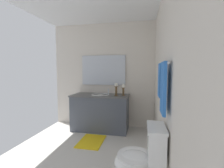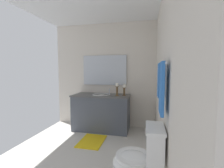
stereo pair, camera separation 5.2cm
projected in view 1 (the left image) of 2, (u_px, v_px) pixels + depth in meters
The scene contains 13 objects.
floor at pixel (77, 160), 2.31m from camera, with size 3.10×2.46×0.02m, color beige.
wall_back at pixel (165, 79), 1.97m from camera, with size 3.10×0.04×2.45m, color silver.
wall_left at pixel (103, 75), 3.72m from camera, with size 0.04×2.46×2.45m, color silver.
vanity_cabinet at pixel (100, 112), 3.47m from camera, with size 0.58×1.28×0.80m.
sink_basin at pixel (100, 96), 3.44m from camera, with size 0.40×0.40×0.24m.
mirror at pixel (103, 70), 3.67m from camera, with size 0.02×1.06×0.70m, color silver.
candle_holder_tall at pixel (123, 89), 3.33m from camera, with size 0.09×0.09×0.25m.
candle_holder_short at pixel (116, 89), 3.28m from camera, with size 0.09×0.09×0.28m.
toilet at pixel (141, 160), 1.67m from camera, with size 0.39×0.54×0.75m.
towel_bar at pixel (164, 64), 1.66m from camera, with size 0.02×0.02×0.63m, color silver.
towel_near_vanity at pixel (160, 80), 1.83m from camera, with size 0.20×0.03×0.40m, color blue.
towel_center at pixel (163, 88), 1.53m from camera, with size 0.26×0.03×0.52m, color blue.
bath_mat at pixel (91, 141), 2.89m from camera, with size 0.60×0.44×0.02m, color yellow.
Camera 1 is at (2.06, 0.95, 1.32)m, focal length 24.63 mm.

